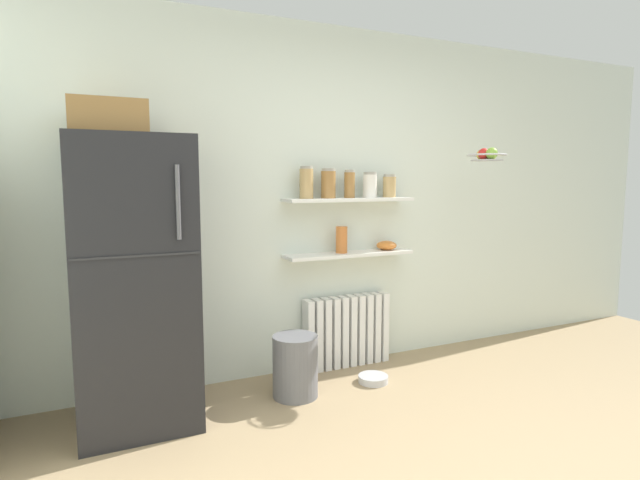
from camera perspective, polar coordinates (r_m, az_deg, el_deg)
The scene contains 16 objects.
ground_plane at distance 3.04m, azimuth 13.75°, elevation -22.15°, with size 7.04×7.04×0.00m, color #9E8460.
back_wall at distance 3.99m, azimuth 0.13°, elevation 4.40°, with size 7.04×0.10×2.60m, color silver.
refrigerator at distance 3.26m, azimuth -20.10°, elevation -3.70°, with size 0.67×0.74×1.89m.
radiator at distance 4.12m, azimuth 2.97°, elevation -9.99°, with size 0.71×0.12×0.56m.
wall_shelf_lower at distance 3.96m, azimuth 3.23°, elevation -1.56°, with size 1.03×0.22×0.03m, color white.
wall_shelf_upper at distance 3.92m, azimuth 3.27°, elevation 4.47°, with size 1.03×0.22×0.03m, color white.
storage_jar_0 at distance 3.76m, azimuth -1.51°, elevation 6.35°, with size 0.10×0.10×0.24m.
storage_jar_1 at distance 3.84m, azimuth 0.93°, elevation 6.24°, with size 0.11×0.11×0.22m.
storage_jar_2 at distance 3.92m, azimuth 3.28°, elevation 6.19°, with size 0.08×0.08×0.21m.
storage_jar_3 at distance 4.01m, azimuth 5.52°, elevation 6.06°, with size 0.11×0.11×0.20m.
storage_jar_4 at distance 4.10m, azimuth 7.67°, elevation 5.93°, with size 0.10×0.10×0.18m.
vase at distance 3.91m, azimuth 2.40°, elevation 0.03°, with size 0.09×0.09×0.20m, color #CC7033.
shelf_bowl at distance 4.12m, azimuth 7.36°, elevation -0.60°, with size 0.16×0.16×0.07m, color orange.
trash_bin at distance 3.58m, azimuth -2.75°, elevation -13.74°, with size 0.31×0.31×0.42m, color slate.
pet_food_bowl at distance 3.89m, azimuth 5.89°, elevation -15.00°, with size 0.22×0.22×0.05m, color #B7B7BC.
hanging_fruit_basket at distance 4.18m, azimuth 18.00°, elevation 8.90°, with size 0.30×0.30×0.10m.
Camera 1 is at (-1.71, -1.55, 1.46)m, focal length 28.99 mm.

